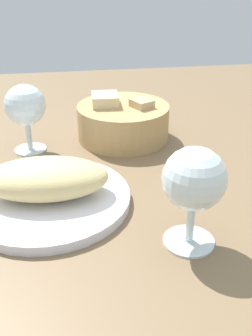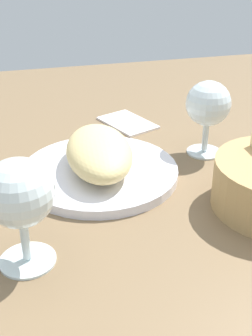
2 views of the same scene
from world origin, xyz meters
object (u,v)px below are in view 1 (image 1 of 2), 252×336
at_px(plate, 48,199).
at_px(bread_basket, 122,121).
at_px(wine_glass_near, 194,183).
at_px(wine_glass_far, 25,108).

height_order(plate, bread_basket, bread_basket).
height_order(plate, wine_glass_near, wine_glass_near).
distance_m(plate, wine_glass_near, 0.22).
xyz_separation_m(plate, wine_glass_near, (0.17, -0.12, 0.08)).
bearing_deg(wine_glass_near, wine_glass_far, 124.33).
bearing_deg(plate, bread_basket, 56.59).
bearing_deg(wine_glass_near, plate, 145.53).
height_order(bread_basket, wine_glass_near, wine_glass_near).
relative_size(plate, wine_glass_near, 1.84).
relative_size(wine_glass_near, wine_glass_far, 1.04).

